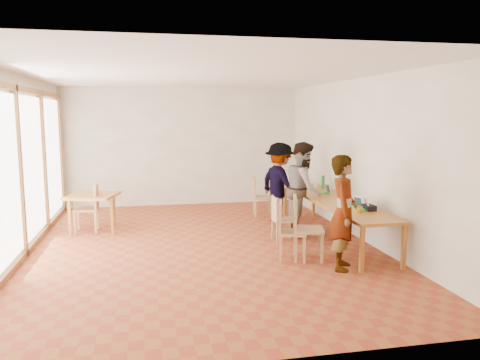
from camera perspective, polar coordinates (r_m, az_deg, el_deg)
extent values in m
plane|color=brown|center=(8.43, -4.65, -8.08)|extent=(8.00, 8.00, 0.00)
cube|color=silver|center=(12.11, -6.97, 4.04)|extent=(6.00, 0.10, 3.00)
cube|color=silver|center=(4.24, 1.53, -3.41)|extent=(6.00, 0.10, 3.00)
cube|color=silver|center=(8.99, 14.59, 2.44)|extent=(0.10, 8.00, 3.00)
cube|color=white|center=(8.34, -25.42, 1.50)|extent=(0.10, 8.00, 3.00)
cube|color=white|center=(8.13, -4.90, 12.83)|extent=(6.00, 8.00, 0.04)
cube|color=#A56E24|center=(8.98, 11.27, -2.45)|extent=(0.80, 4.00, 0.05)
cube|color=#A56E24|center=(7.21, 14.64, -8.24)|extent=(0.06, 0.06, 0.70)
cube|color=#A56E24|center=(10.73, 5.56, -2.66)|extent=(0.06, 0.06, 0.70)
cube|color=#A56E24|center=(7.53, 19.35, -7.74)|extent=(0.06, 0.06, 0.70)
cube|color=#A56E24|center=(10.95, 8.97, -2.50)|extent=(0.06, 0.06, 0.70)
cube|color=#A56E24|center=(9.76, -17.56, -1.84)|extent=(0.90, 0.90, 0.05)
cube|color=#A56E24|center=(9.51, -20.06, -4.52)|extent=(0.05, 0.05, 0.70)
cube|color=#A56E24|center=(10.26, -19.41, -3.58)|extent=(0.05, 0.05, 0.70)
cube|color=#A56E24|center=(9.42, -15.35, -4.43)|extent=(0.05, 0.05, 0.70)
cube|color=#A56E24|center=(10.18, -15.06, -3.49)|extent=(0.05, 0.05, 0.70)
cube|color=tan|center=(7.60, 6.42, -6.38)|extent=(0.55, 0.55, 0.04)
cube|color=tan|center=(7.55, 4.93, -4.51)|extent=(0.17, 0.43, 0.46)
cube|color=tan|center=(7.66, 8.32, -6.01)|extent=(0.59, 0.59, 0.05)
cube|color=tan|center=(7.59, 6.73, -4.00)|extent=(0.17, 0.47, 0.50)
cube|color=tan|center=(8.68, 5.39, -4.88)|extent=(0.39, 0.39, 0.04)
cube|color=tan|center=(8.59, 4.27, -3.49)|extent=(0.04, 0.39, 0.41)
cube|color=tan|center=(10.79, 2.76, -2.13)|extent=(0.48, 0.48, 0.04)
cube|color=tan|center=(10.73, 1.76, -0.88)|extent=(0.10, 0.42, 0.44)
cube|color=tan|center=(9.80, -18.24, -3.38)|extent=(0.46, 0.46, 0.04)
cube|color=tan|center=(9.73, -17.12, -1.87)|extent=(0.05, 0.45, 0.47)
imported|color=gray|center=(7.21, 12.49, -3.89)|extent=(0.64, 0.75, 1.74)
imported|color=gray|center=(9.13, 7.75, -1.05)|extent=(0.95, 1.06, 1.81)
imported|color=gray|center=(10.06, 4.87, -0.37)|extent=(1.01, 1.28, 1.74)
cube|color=green|center=(8.11, 14.51, -3.41)|extent=(0.27, 0.32, 0.03)
cube|color=white|center=(8.10, 15.22, -2.72)|extent=(0.15, 0.27, 0.23)
cube|color=green|center=(8.30, 13.84, -3.14)|extent=(0.24, 0.27, 0.02)
cube|color=white|center=(8.34, 14.23, -2.52)|extent=(0.14, 0.22, 0.19)
cube|color=green|center=(9.62, 10.25, -1.50)|extent=(0.18, 0.24, 0.02)
cube|color=white|center=(9.64, 10.71, -0.98)|extent=(0.08, 0.22, 0.19)
imported|color=gold|center=(7.88, 14.32, -3.50)|extent=(0.12, 0.12, 0.09)
cylinder|color=#1D8027|center=(10.17, 10.08, -0.25)|extent=(0.07, 0.07, 0.28)
cylinder|color=silver|center=(10.35, 9.15, -0.62)|extent=(0.07, 0.07, 0.09)
cylinder|color=white|center=(8.37, 15.43, -2.98)|extent=(0.08, 0.08, 0.06)
cube|color=#C83568|center=(8.22, 14.99, -3.32)|extent=(0.05, 0.10, 0.01)
cube|color=black|center=(8.08, 15.44, -3.26)|extent=(0.16, 0.26, 0.09)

